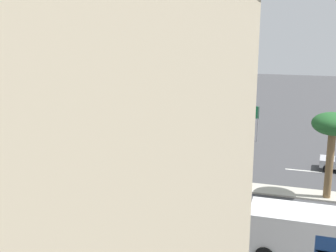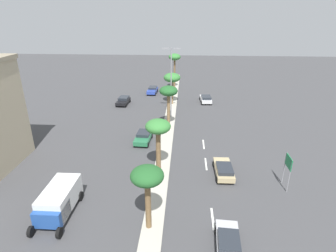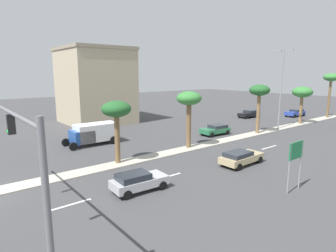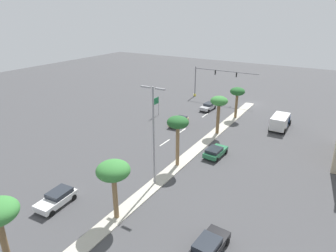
{
  "view_description": "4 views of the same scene",
  "coord_description": "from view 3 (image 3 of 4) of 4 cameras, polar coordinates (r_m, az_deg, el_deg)",
  "views": [
    {
      "loc": [
        -28.21,
        12.71,
        10.97
      ],
      "look_at": [
        2.53,
        22.42,
        3.51
      ],
      "focal_mm": 44.67,
      "sensor_mm": 36.0,
      "label": 1
    },
    {
      "loc": [
        2.46,
        -7.88,
        17.0
      ],
      "look_at": [
        0.13,
        29.13,
        1.56
      ],
      "focal_mm": 29.93,
      "sensor_mm": 36.0,
      "label": 2
    },
    {
      "loc": [
        22.19,
        -1.67,
        8.28
      ],
      "look_at": [
        -2.68,
        18.31,
        2.29
      ],
      "focal_mm": 30.37,
      "sensor_mm": 36.0,
      "label": 3
    },
    {
      "loc": [
        -16.34,
        61.33,
        18.7
      ],
      "look_at": [
        3.36,
        28.71,
        3.76
      ],
      "focal_mm": 31.5,
      "sensor_mm": 36.0,
      "label": 4
    }
  ],
  "objects": [
    {
      "name": "lane_stripe_mid",
      "position": [
        29.82,
        14.24,
        -5.81
      ],
      "size": [
        0.2,
        2.8,
        0.01
      ],
      "primitive_type": "cube",
      "color": "silver",
      "rests_on": "ground"
    },
    {
      "name": "median_curb",
      "position": [
        43.72,
        19.75,
        -0.83
      ],
      "size": [
        1.8,
        70.19,
        0.12
      ],
      "primitive_type": "cube",
      "color": "#B7B2A3",
      "rests_on": "ground"
    },
    {
      "name": "lane_stripe_outboard",
      "position": [
        23.31,
        -0.17,
        -10.16
      ],
      "size": [
        0.2,
        2.8,
        0.01
      ],
      "primitive_type": "cube",
      "color": "silver",
      "rests_on": "ground"
    },
    {
      "name": "traffic_signal_gantry",
      "position": [
        13.46,
        -27.34,
        -7.09
      ],
      "size": [
        14.7,
        0.53,
        6.97
      ],
      "color": "slate",
      "rests_on": "ground"
    },
    {
      "name": "commercial_building",
      "position": [
        49.25,
        -14.35,
        7.88
      ],
      "size": [
        11.29,
        10.29,
        12.34
      ],
      "color": "tan",
      "rests_on": "ground"
    },
    {
      "name": "sedan_tan_left",
      "position": [
        26.86,
        14.41,
        -6.09
      ],
      "size": [
        2.04,
        4.57,
        1.28
      ],
      "color": "tan",
      "rests_on": "ground"
    },
    {
      "name": "sedan_silver_rear",
      "position": [
        20.59,
        -6.04,
        -10.91
      ],
      "size": [
        2.1,
        4.12,
        1.37
      ],
      "color": "#B2B2B7",
      "rests_on": "ground"
    },
    {
      "name": "box_truck",
      "position": [
        34.21,
        -14.88,
        -1.41
      ],
      "size": [
        2.63,
        6.12,
        2.44
      ],
      "color": "#234C99",
      "rests_on": "ground"
    },
    {
      "name": "palm_tree_left",
      "position": [
        40.29,
        17.88,
        6.45
      ],
      "size": [
        2.72,
        2.72,
        6.62
      ],
      "color": "olive",
      "rests_on": "median_curb"
    },
    {
      "name": "sedan_blue_center",
      "position": [
        59.92,
        24.2,
        2.47
      ],
      "size": [
        2.17,
        4.39,
        1.35
      ],
      "color": "#2D47AD",
      "rests_on": "ground"
    },
    {
      "name": "sedan_green_trailing",
      "position": [
        38.97,
        9.54,
        -0.68
      ],
      "size": [
        2.27,
        4.21,
        1.34
      ],
      "color": "#287047",
      "rests_on": "ground"
    },
    {
      "name": "palm_tree_center",
      "position": [
        50.84,
        25.35,
        6.01
      ],
      "size": [
        3.15,
        3.15,
        5.98
      ],
      "color": "olive",
      "rests_on": "median_curb"
    },
    {
      "name": "palm_tree_leading",
      "position": [
        30.92,
        4.24,
        4.98
      ],
      "size": [
        2.73,
        2.73,
        6.21
      ],
      "color": "brown",
      "rests_on": "median_curb"
    },
    {
      "name": "palm_tree_far",
      "position": [
        25.81,
        -10.32,
        2.85
      ],
      "size": [
        2.66,
        2.66,
        5.72
      ],
      "color": "brown",
      "rests_on": "median_curb"
    },
    {
      "name": "street_lamp_left",
      "position": [
        44.58,
        21.78,
        7.85
      ],
      "size": [
        2.9,
        0.24,
        11.41
      ],
      "color": "gray",
      "rests_on": "median_curb"
    },
    {
      "name": "sedan_black_inboard",
      "position": [
        55.52,
        16.0,
        2.42
      ],
      "size": [
        2.25,
        4.33,
        1.38
      ],
      "color": "black",
      "rests_on": "ground"
    },
    {
      "name": "directional_road_sign",
      "position": [
        21.73,
        24.27,
        -5.37
      ],
      "size": [
        0.1,
        1.75,
        3.61
      ],
      "color": "gray",
      "rests_on": "ground"
    },
    {
      "name": "palm_tree_trailing",
      "position": [
        60.13,
        29.9,
        8.08
      ],
      "size": [
        2.63,
        2.63,
        8.08
      ],
      "color": "brown",
      "rests_on": "median_curb"
    },
    {
      "name": "lane_stripe_near",
      "position": [
        19.77,
        -19.07,
        -14.73
      ],
      "size": [
        0.2,
        2.8,
        0.01
      ],
      "primitive_type": "cube",
      "color": "silver",
      "rests_on": "ground"
    },
    {
      "name": "lane_stripe_front",
      "position": [
        34.08,
        19.64,
        -4.05
      ],
      "size": [
        0.2,
        2.8,
        0.01
      ],
      "primitive_type": "cube",
      "color": "silver",
      "rests_on": "ground"
    },
    {
      "name": "ground_plane",
      "position": [
        37.42,
        13.44,
        -2.44
      ],
      "size": [
        160.0,
        160.0,
        0.0
      ],
      "primitive_type": "plane",
      "color": "#424244"
    }
  ]
}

